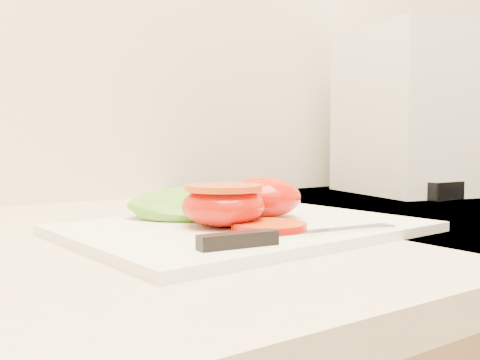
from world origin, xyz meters
TOP-DOWN VIEW (x-y plane):
  - cutting_board at (0.07, 1.61)m, footprint 0.37×0.28m
  - tomato_half_dome at (0.11, 1.64)m, footprint 0.08×0.08m
  - tomato_half_cut at (0.04, 1.61)m, footprint 0.08×0.08m
  - tomato_slice_0 at (0.06, 1.56)m, footprint 0.07×0.07m
  - lettuce_leaf_0 at (0.05, 1.68)m, footprint 0.18×0.16m
  - lettuce_leaf_1 at (0.09, 1.69)m, footprint 0.13×0.13m
  - knife at (0.03, 1.51)m, footprint 0.22×0.04m
  - appliance at (0.58, 1.80)m, footprint 0.26×0.29m

SIDE VIEW (x-z plane):
  - cutting_board at x=0.07m, z-range 0.93..0.94m
  - tomato_slice_0 at x=0.06m, z-range 0.94..0.95m
  - knife at x=0.03m, z-range 0.94..0.95m
  - lettuce_leaf_1 at x=0.09m, z-range 0.94..0.96m
  - lettuce_leaf_0 at x=0.05m, z-range 0.94..0.97m
  - tomato_half_cut at x=0.04m, z-range 0.94..0.98m
  - tomato_half_dome at x=0.11m, z-range 0.94..0.99m
  - appliance at x=0.58m, z-range 0.93..1.23m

